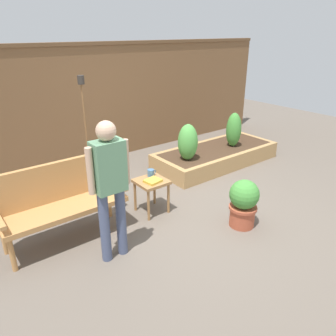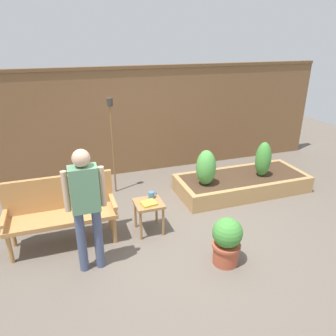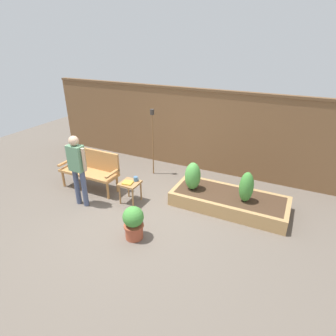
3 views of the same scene
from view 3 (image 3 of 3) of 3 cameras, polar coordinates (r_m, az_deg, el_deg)
The scene contains 12 objects.
ground_plane at distance 5.89m, azimuth -6.34°, elevation -8.99°, with size 14.00×14.00×0.00m, color #60564C.
fence_back at distance 7.52m, azimuth 3.87°, elevation 8.11°, with size 8.40×0.14×2.16m.
garden_bench at distance 6.78m, azimuth -15.53°, elevation 0.28°, with size 1.44×0.48×0.94m.
side_table at distance 6.06m, azimuth -7.77°, elevation -3.64°, with size 0.40×0.40×0.48m.
cup_on_table at distance 6.04m, azimuth -6.63°, elevation -2.23°, with size 0.13×0.09×0.10m.
book_on_table at distance 5.98m, azimuth -8.25°, elevation -3.01°, with size 0.20×0.18×0.03m, color gold.
potted_boxwood at distance 5.05m, azimuth -7.07°, elevation -10.89°, with size 0.38×0.38×0.64m.
raised_planter_bed at distance 6.08m, azimuth 12.35°, elevation -6.63°, with size 2.40×1.00×0.30m.
shrub_near_bench at distance 5.97m, azimuth 5.09°, elevation -1.67°, with size 0.34×0.34×0.62m.
shrub_far_corner at distance 5.71m, azimuth 15.75°, elevation -3.78°, with size 0.28×0.28×0.64m.
tiki_torch at distance 7.01m, azimuth -3.18°, elevation 7.59°, with size 0.10×0.10×1.73m.
person_by_bench at distance 5.97m, azimuth -18.10°, elevation 0.56°, with size 0.47×0.20×1.56m.
Camera 3 is at (2.71, -4.06, 3.30)m, focal length 29.75 mm.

